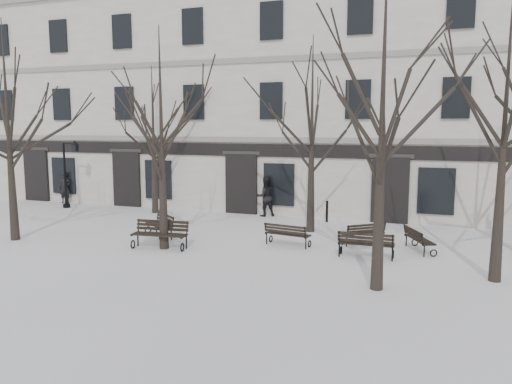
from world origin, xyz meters
The scene contains 19 objects.
ground centered at (0.00, 0.00, 0.00)m, with size 100.00×100.00×0.00m, color white.
building centered at (0.00, 12.96, 5.52)m, with size 40.40×10.20×11.40m.
tree_0 centered at (-9.51, -0.16, 5.06)m, with size 5.66×5.66×8.09m.
tree_1 centered at (-3.53, 0.54, 4.74)m, with size 5.31×5.31×7.58m.
tree_2 centered at (3.96, -1.43, 5.34)m, with size 5.98×5.98×8.54m.
tree_3 centered at (6.97, 0.37, 4.89)m, with size 5.48×5.48×7.83m.
tree_4 centered at (-7.58, 6.70, 4.44)m, with size 4.97×4.97×7.11m.
tree_5 centered at (0.64, 5.00, 4.85)m, with size 5.43×5.43×7.76m.
bench_0 centered at (-3.67, 0.52, 0.53)m, with size 2.00×0.92×0.98m.
bench_1 centered at (0.43, 2.32, 0.45)m, with size 1.70×0.86×0.82m.
bench_2 centered at (3.29, 1.61, 0.49)m, with size 1.79×0.66×0.90m.
bench_3 centered at (-4.63, 2.19, 0.48)m, with size 1.72×1.58×0.88m.
bench_4 centered at (2.97, 3.47, 0.44)m, with size 1.57×1.45×0.81m.
bench_5 centered at (4.86, 3.11, 0.44)m, with size 1.18×1.67×0.80m.
lamp_post centered at (-12.49, 6.45, 2.03)m, with size 1.10×0.41×3.51m.
bollard_a centered at (0.87, 7.20, 0.52)m, with size 0.12×0.12×0.97m.
bollard_b centered at (7.81, 7.12, 0.59)m, with size 0.14×0.14×1.11m.
pedestrian_a centered at (-13.85, 7.67, 0.00)m, with size 0.62×0.41×1.71m, color black.
pedestrian_b centered at (-2.18, 7.64, 0.00)m, with size 0.91×0.71×1.87m, color black.
Camera 1 is at (5.23, -14.45, 4.30)m, focal length 35.00 mm.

